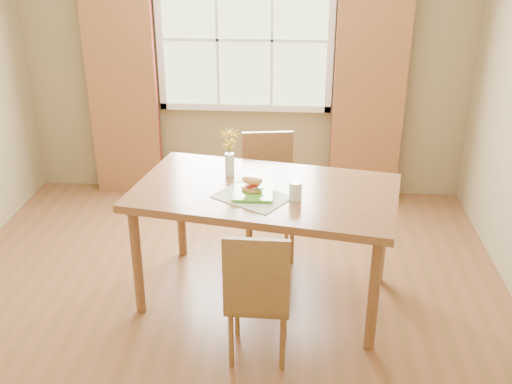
{
  "coord_description": "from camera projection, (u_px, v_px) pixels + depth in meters",
  "views": [
    {
      "loc": [
        0.5,
        -3.63,
        2.51
      ],
      "look_at": [
        0.24,
        -0.02,
        0.85
      ],
      "focal_mm": 42.0,
      "sensor_mm": 36.0,
      "label": 1
    }
  ],
  "objects": [
    {
      "name": "window",
      "position": [
        245.0,
        40.0,
        5.44
      ],
      "size": [
        1.62,
        0.06,
        1.32
      ],
      "color": "#A5BD8E",
      "rests_on": "room"
    },
    {
      "name": "water_glass",
      "position": [
        295.0,
        192.0,
        3.84
      ],
      "size": [
        0.08,
        0.08,
        0.12
      ],
      "color": "silver",
      "rests_on": "dining_table"
    },
    {
      "name": "room",
      "position": [
        219.0,
        118.0,
        3.81
      ],
      "size": [
        4.24,
        3.84,
        2.74
      ],
      "color": "brown",
      "rests_on": "ground"
    },
    {
      "name": "chair_near",
      "position": [
        258.0,
        291.0,
        3.53
      ],
      "size": [
        0.39,
        0.39,
        0.92
      ],
      "rotation": [
        0.0,
        0.0,
        -0.02
      ],
      "color": "brown",
      "rests_on": "room"
    },
    {
      "name": "dining_table",
      "position": [
        265.0,
        201.0,
        4.06
      ],
      "size": [
        1.9,
        1.29,
        0.85
      ],
      "rotation": [
        0.0,
        0.0,
        -0.18
      ],
      "color": "brown",
      "rests_on": "room"
    },
    {
      "name": "placemat",
      "position": [
        252.0,
        197.0,
        3.9
      ],
      "size": [
        0.56,
        0.52,
        0.01
      ],
      "primitive_type": "cube",
      "rotation": [
        0.0,
        0.0,
        -0.56
      ],
      "color": "beige",
      "rests_on": "dining_table"
    },
    {
      "name": "chair_far",
      "position": [
        269.0,
        189.0,
        4.79
      ],
      "size": [
        0.46,
        0.46,
        0.98
      ],
      "rotation": [
        0.0,
        0.0,
        0.15
      ],
      "color": "brown",
      "rests_on": "room"
    },
    {
      "name": "flower_vase",
      "position": [
        229.0,
        148.0,
        4.15
      ],
      "size": [
        0.14,
        0.14,
        0.34
      ],
      "color": "silver",
      "rests_on": "dining_table"
    },
    {
      "name": "curtain_left",
      "position": [
        122.0,
        83.0,
        5.6
      ],
      "size": [
        0.65,
        0.08,
        2.2
      ],
      "primitive_type": "cube",
      "color": "maroon",
      "rests_on": "room"
    },
    {
      "name": "curtain_right",
      "position": [
        370.0,
        88.0,
        5.45
      ],
      "size": [
        0.65,
        0.08,
        2.2
      ],
      "primitive_type": "cube",
      "color": "maroon",
      "rests_on": "room"
    },
    {
      "name": "croissant_sandwich",
      "position": [
        252.0,
        185.0,
        3.9
      ],
      "size": [
        0.18,
        0.16,
        0.11
      ],
      "rotation": [
        0.0,
        0.0,
        -0.44
      ],
      "color": "#CE8946",
      "rests_on": "plate"
    },
    {
      "name": "plate",
      "position": [
        253.0,
        194.0,
        3.91
      ],
      "size": [
        0.26,
        0.26,
        0.01
      ],
      "primitive_type": "cube",
      "rotation": [
        0.0,
        0.0,
        0.01
      ],
      "color": "#59B32C",
      "rests_on": "placemat"
    }
  ]
}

